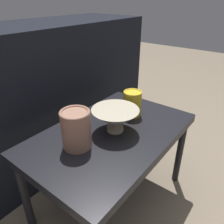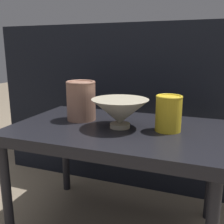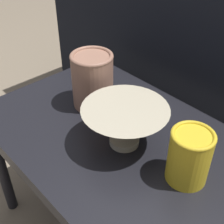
% 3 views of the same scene
% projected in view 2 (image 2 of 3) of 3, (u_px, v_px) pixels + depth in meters
% --- Properties ---
extents(table, '(0.78, 0.50, 0.45)m').
position_uv_depth(table, '(116.00, 138.00, 1.00)').
color(table, black).
rests_on(table, ground_plane).
extents(couch_backdrop, '(1.65, 0.50, 0.86)m').
position_uv_depth(couch_backdrop, '(151.00, 102.00, 1.55)').
color(couch_backdrop, black).
rests_on(couch_backdrop, ground_plane).
extents(bowl, '(0.21, 0.21, 0.11)m').
position_uv_depth(bowl, '(120.00, 112.00, 0.97)').
color(bowl, '#B2A88E').
rests_on(bowl, table).
extents(vase_textured_left, '(0.12, 0.12, 0.16)m').
position_uv_depth(vase_textured_left, '(81.00, 100.00, 1.07)').
color(vase_textured_left, '#996B56').
rests_on(vase_textured_left, table).
extents(vase_colorful_right, '(0.09, 0.09, 0.13)m').
position_uv_depth(vase_colorful_right, '(169.00, 113.00, 0.93)').
color(vase_colorful_right, gold).
rests_on(vase_colorful_right, table).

